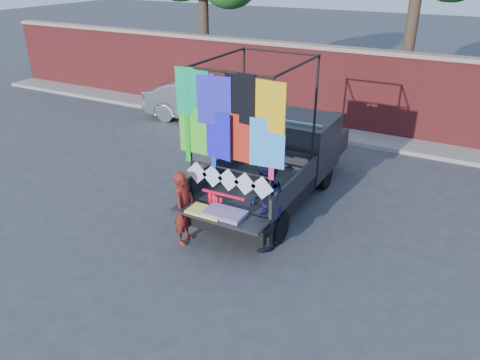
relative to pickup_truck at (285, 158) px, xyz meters
The scene contains 8 objects.
ground 2.18m from the pickup_truck, 78.81° to the right, with size 90.00×90.00×0.00m, color #38383A.
brick_wall 5.07m from the pickup_truck, 85.59° to the left, with size 30.00×0.45×2.61m.
curb 4.42m from the pickup_truck, 84.88° to the left, with size 30.00×1.20×0.12m, color gray.
pickup_truck is the anchor object (origin of this frame).
sedan 5.79m from the pickup_truck, 140.42° to the left, with size 1.48×4.24×1.40m, color #AFB2B6.
woman 3.07m from the pickup_truck, 105.41° to the right, with size 0.54×0.36×1.49m, color maroon.
man 2.49m from the pickup_truck, 75.43° to the right, with size 0.89×0.69×1.83m, color black.
streamer_bundle 2.70m from the pickup_truck, 94.11° to the right, with size 0.90×0.07×0.62m.
Camera 1 is at (3.47, -7.38, 5.06)m, focal length 35.00 mm.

